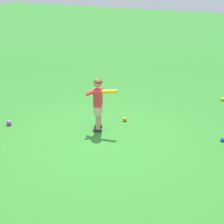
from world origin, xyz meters
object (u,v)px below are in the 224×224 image
Objects in this scene: child_batter at (98,100)px; play_ball_by_bucket at (223,139)px; play_ball_midfield at (222,99)px; play_ball_far_right at (125,119)px; play_ball_center_lawn at (9,123)px.

child_batter is 2.48m from play_ball_by_bucket.
play_ball_by_bucket is at bearing 104.03° from child_batter.
play_ball_far_right is at bearing -41.35° from play_ball_midfield.
play_ball_midfield is 5.05m from play_ball_center_lawn.
play_ball_far_right is at bearing -89.03° from play_ball_by_bucket.
play_ball_midfield is 1.03× the size of play_ball_by_bucket.
child_batter reaches higher than play_ball_far_right.
child_batter is at bearing -39.51° from play_ball_midfield.
play_ball_midfield is at bearing -173.85° from play_ball_by_bucket.
child_batter is 12.97× the size of play_ball_by_bucket.
play_ball_by_bucket is 0.93× the size of play_ball_far_right.
play_ball_far_right is (0.03, -1.99, 0.00)m from play_ball_by_bucket.
play_ball_midfield is 2.00m from play_ball_by_bucket.
play_ball_midfield reaches higher than play_ball_by_bucket.
child_batter is 0.89m from play_ball_far_right.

